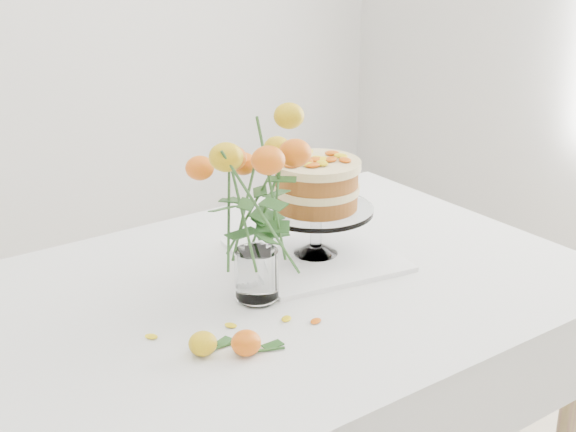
# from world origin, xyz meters

# --- Properties ---
(table) EXTENTS (1.43, 0.93, 0.76)m
(table) POSITION_xyz_m (0.00, 0.00, 0.67)
(table) COLOR tan
(table) RESTS_ON ground
(napkin) EXTENTS (0.38, 0.38, 0.01)m
(napkin) POSITION_xyz_m (0.20, 0.06, 0.76)
(napkin) COLOR white
(napkin) RESTS_ON table
(cake_stand) EXTENTS (0.25, 0.25, 0.23)m
(cake_stand) POSITION_xyz_m (0.20, 0.06, 0.92)
(cake_stand) COLOR white
(cake_stand) RESTS_ON napkin
(rose_vase) EXTENTS (0.36, 0.36, 0.43)m
(rose_vase) POSITION_xyz_m (-0.02, -0.04, 1.01)
(rose_vase) COLOR white
(rose_vase) RESTS_ON table
(loose_rose_near) EXTENTS (0.09, 0.05, 0.04)m
(loose_rose_near) POSITION_xyz_m (-0.21, -0.16, 0.78)
(loose_rose_near) COLOR gold
(loose_rose_near) RESTS_ON table
(loose_rose_far) EXTENTS (0.09, 0.06, 0.05)m
(loose_rose_far) POSITION_xyz_m (-0.15, -0.20, 0.78)
(loose_rose_far) COLOR orange
(loose_rose_far) RESTS_ON table
(stray_petal_a) EXTENTS (0.03, 0.02, 0.00)m
(stray_petal_a) POSITION_xyz_m (-0.12, -0.10, 0.76)
(stray_petal_a) COLOR yellow
(stray_petal_a) RESTS_ON table
(stray_petal_b) EXTENTS (0.03, 0.02, 0.00)m
(stray_petal_b) POSITION_xyz_m (-0.02, -0.14, 0.76)
(stray_petal_b) COLOR yellow
(stray_petal_b) RESTS_ON table
(stray_petal_c) EXTENTS (0.03, 0.02, 0.00)m
(stray_petal_c) POSITION_xyz_m (0.02, -0.18, 0.76)
(stray_petal_c) COLOR yellow
(stray_petal_c) RESTS_ON table
(stray_petal_d) EXTENTS (0.03, 0.02, 0.00)m
(stray_petal_d) POSITION_xyz_m (-0.26, -0.05, 0.76)
(stray_petal_d) COLOR yellow
(stray_petal_d) RESTS_ON table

